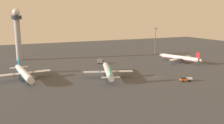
# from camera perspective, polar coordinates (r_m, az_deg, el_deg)

# --- Properties ---
(ground_plane) EXTENTS (416.00, 416.00, 0.00)m
(ground_plane) POSITION_cam_1_polar(r_m,az_deg,el_deg) (144.85, 9.94, -3.48)
(ground_plane) COLOR #424449
(control_tower) EXTENTS (8.00, 8.00, 40.85)m
(control_tower) POSITION_cam_1_polar(r_m,az_deg,el_deg) (207.31, -21.30, 6.82)
(control_tower) COLOR #A8A8B2
(control_tower) RESTS_ON ground
(airplane_taxiway_distant) EXTENTS (28.27, 35.93, 9.47)m
(airplane_taxiway_distant) POSITION_cam_1_polar(r_m,az_deg,el_deg) (141.24, -0.93, -2.19)
(airplane_taxiway_distant) COLOR silver
(airplane_taxiway_distant) RESTS_ON ground
(airplane_far_stand) EXTENTS (30.21, 38.76, 9.94)m
(airplane_far_stand) POSITION_cam_1_polar(r_m,az_deg,el_deg) (144.82, -20.00, -2.46)
(airplane_far_stand) COLOR white
(airplane_far_stand) RESTS_ON ground
(airplane_near_gate) EXTENTS (26.96, 34.24, 9.08)m
(airplane_near_gate) POSITION_cam_1_polar(r_m,az_deg,el_deg) (194.13, 15.68, 0.95)
(airplane_near_gate) COLOR silver
(airplane_near_gate) RESTS_ON ground
(catering_truck) EXTENTS (6.12, 4.30, 3.05)m
(catering_truck) POSITION_cam_1_polar(r_m,az_deg,el_deg) (182.31, -2.62, 0.13)
(catering_truck) COLOR gray
(catering_truck) RESTS_ON ground
(fuel_truck) EXTENTS (6.60, 4.55, 2.35)m
(fuel_truck) POSITION_cam_1_polar(r_m,az_deg,el_deg) (139.01, 16.90, -3.82)
(fuel_truck) COLOR #D85919
(fuel_truck) RESTS_ON ground
(apron_light_central) EXTENTS (4.80, 0.90, 24.22)m
(apron_light_central) POSITION_cam_1_polar(r_m,az_deg,el_deg) (232.82, 10.13, 5.38)
(apron_light_central) COLOR slate
(apron_light_central) RESTS_ON ground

